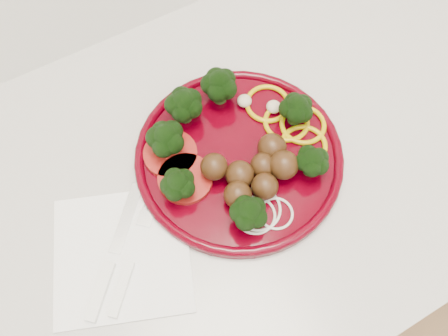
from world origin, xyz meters
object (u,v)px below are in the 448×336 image
napkin (122,254)px  fork (127,274)px  plate (238,153)px  knife (109,267)px

napkin → fork: size_ratio=1.31×
plate → napkin: bearing=-167.4°
knife → fork: knife is taller
knife → fork: 0.02m
napkin → knife: knife is taller
plate → knife: plate is taller
plate → fork: bearing=-160.4°
plate → fork: 0.22m
knife → napkin: bearing=-22.7°
plate → knife: size_ratio=1.98×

